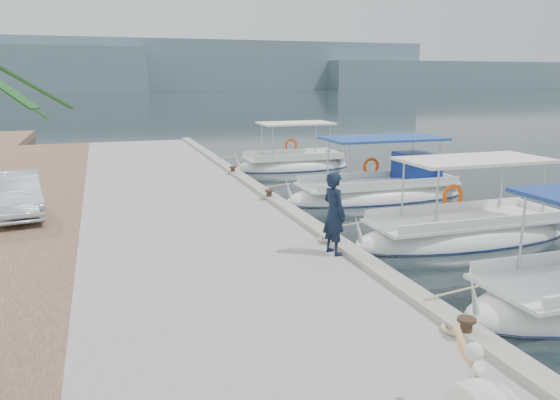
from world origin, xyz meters
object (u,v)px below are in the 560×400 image
(fishing_caique_c, at_px, (464,235))
(fisherman, at_px, (334,213))
(fishing_caique_d, at_px, (380,193))
(parked_car, at_px, (15,195))
(fishing_caique_e, at_px, (293,166))

(fishing_caique_c, distance_m, fisherman, 4.86)
(fishing_caique_d, distance_m, parked_car, 12.05)
(fishing_caique_e, distance_m, parked_car, 13.93)
(fishing_caique_c, bearing_deg, fishing_caique_e, 91.86)
(fisherman, relative_size, parked_car, 0.50)
(parked_car, bearing_deg, fishing_caique_e, 27.24)
(fishing_caique_c, relative_size, fisherman, 3.59)
(fishing_caique_c, xyz_separation_m, parked_car, (-11.61, 4.57, 0.98))
(fishing_caique_d, height_order, fisherman, fisherman)
(fishing_caique_c, height_order, parked_car, fishing_caique_c)
(fishing_caique_e, relative_size, fisherman, 3.13)
(fishing_caique_d, bearing_deg, fishing_caique_e, 96.13)
(fishing_caique_c, bearing_deg, fishing_caique_d, 86.09)
(fishing_caique_c, relative_size, fishing_caique_d, 0.93)
(fishing_caique_e, distance_m, fisherman, 14.81)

